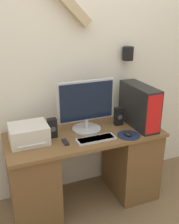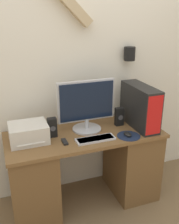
% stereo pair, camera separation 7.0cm
% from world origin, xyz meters
% --- Properties ---
extents(ground_plane, '(12.00, 12.00, 0.00)m').
position_xyz_m(ground_plane, '(0.00, 0.00, 0.00)').
color(ground_plane, brown).
extents(wall_back, '(6.40, 0.16, 2.70)m').
position_xyz_m(wall_back, '(-0.00, 0.62, 1.36)').
color(wall_back, silver).
rests_on(wall_back, ground_plane).
extents(desk, '(1.37, 0.56, 0.72)m').
position_xyz_m(desk, '(0.00, 0.28, 0.37)').
color(desk, brown).
rests_on(desk, ground_plane).
extents(monitor, '(0.52, 0.26, 0.45)m').
position_xyz_m(monitor, '(0.04, 0.36, 0.96)').
color(monitor, '#B7B7BC').
rests_on(monitor, desk).
extents(keyboard, '(0.33, 0.11, 0.02)m').
position_xyz_m(keyboard, '(0.04, 0.13, 0.73)').
color(keyboard, silver).
rests_on(keyboard, desk).
extents(mousepad, '(0.20, 0.20, 0.00)m').
position_xyz_m(mousepad, '(0.34, 0.11, 0.72)').
color(mousepad, '#19233D').
rests_on(mousepad, desk).
extents(mouse, '(0.06, 0.09, 0.03)m').
position_xyz_m(mouse, '(0.33, 0.11, 0.74)').
color(mouse, black).
rests_on(mouse, mousepad).
extents(computer_tower, '(0.16, 0.48, 0.38)m').
position_xyz_m(computer_tower, '(0.53, 0.27, 0.91)').
color(computer_tower, black).
rests_on(computer_tower, desk).
extents(printer, '(0.31, 0.26, 0.15)m').
position_xyz_m(printer, '(-0.48, 0.31, 0.80)').
color(printer, beige).
rests_on(printer, desk).
extents(speaker_left, '(0.08, 0.06, 0.17)m').
position_xyz_m(speaker_left, '(-0.28, 0.32, 0.81)').
color(speaker_left, black).
rests_on(speaker_left, desk).
extents(speaker_right, '(0.08, 0.06, 0.17)m').
position_xyz_m(speaker_right, '(0.36, 0.35, 0.81)').
color(speaker_right, black).
rests_on(speaker_right, desk).
extents(remote_control, '(0.04, 0.10, 0.02)m').
position_xyz_m(remote_control, '(-0.21, 0.18, 0.73)').
color(remote_control, black).
rests_on(remote_control, desk).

